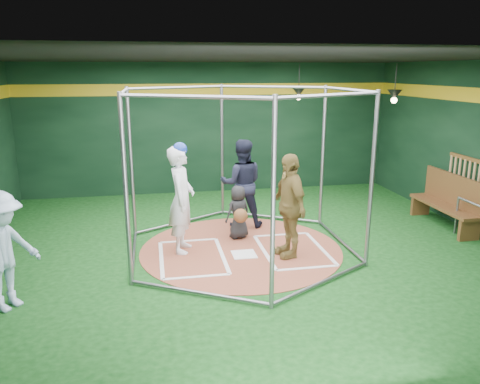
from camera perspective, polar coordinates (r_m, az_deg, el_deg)
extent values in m
cube|color=#0C350E|center=(8.95, 0.12, -7.06)|extent=(10.00, 9.00, 0.02)
cube|color=black|center=(8.31, 0.13, 16.04)|extent=(10.00, 9.00, 0.02)
cube|color=black|center=(12.85, -3.69, 7.70)|extent=(10.00, 0.10, 3.50)
cube|color=black|center=(4.27, 11.65, -6.90)|extent=(10.00, 0.10, 3.50)
cube|color=gold|center=(12.74, -3.75, 12.37)|extent=(10.00, 0.01, 0.30)
cylinder|color=#974D37|center=(8.94, 0.12, -6.96)|extent=(3.80, 3.80, 0.01)
cube|color=white|center=(8.66, 0.50, -7.60)|extent=(0.43, 0.43, 0.01)
cube|color=white|center=(9.38, -6.32, -5.93)|extent=(1.10, 0.07, 0.01)
cube|color=white|center=(7.81, -5.30, -10.25)|extent=(1.10, 0.07, 0.01)
cube|color=white|center=(8.57, -9.56, -8.09)|extent=(0.07, 1.70, 0.01)
cube|color=white|center=(8.64, -2.19, -7.67)|extent=(0.07, 1.70, 0.01)
cube|color=white|center=(9.69, 5.00, -5.20)|extent=(1.10, 0.07, 0.01)
cube|color=white|center=(8.18, 8.23, -9.15)|extent=(1.10, 0.07, 0.01)
cube|color=white|center=(8.79, 3.01, -7.29)|extent=(0.07, 1.70, 0.01)
cube|color=white|center=(9.10, 9.81, -6.72)|extent=(0.07, 1.70, 0.01)
cylinder|color=gray|center=(10.13, 10.04, 4.20)|extent=(0.07, 0.07, 3.00)
cylinder|color=gray|center=(10.73, -2.20, 4.99)|extent=(0.07, 0.07, 3.00)
cylinder|color=gray|center=(9.49, -13.13, 3.34)|extent=(0.07, 0.07, 3.00)
cylinder|color=gray|center=(7.25, -13.75, -0.14)|extent=(0.07, 0.07, 3.00)
cylinder|color=gray|center=(6.33, 4.05, -1.89)|extent=(0.07, 0.07, 3.00)
cylinder|color=gray|center=(8.07, 15.75, 1.21)|extent=(0.07, 0.07, 3.00)
cylinder|color=gray|center=(10.22, 3.89, 12.66)|extent=(2.02, 1.20, 0.06)
cylinder|color=gray|center=(10.72, 3.62, -3.02)|extent=(2.02, 1.20, 0.06)
cylinder|color=gray|center=(9.91, -7.61, 12.51)|extent=(2.02, 1.20, 0.06)
cylinder|color=gray|center=(10.42, -7.08, -3.63)|extent=(2.02, 1.20, 0.06)
cylinder|color=gray|center=(8.18, -14.01, 11.79)|extent=(0.06, 2.30, 0.06)
cylinder|color=gray|center=(8.80, -12.84, -7.41)|extent=(0.06, 2.30, 0.06)
cylinder|color=gray|center=(6.47, -5.78, 11.49)|extent=(2.02, 1.20, 0.06)
cylinder|color=gray|center=(7.23, -5.18, -12.10)|extent=(2.02, 1.20, 0.06)
cylinder|color=gray|center=(6.94, 11.18, 11.50)|extent=(2.02, 1.20, 0.06)
cylinder|color=gray|center=(7.65, 10.10, -10.71)|extent=(2.02, 1.20, 0.06)
cylinder|color=gray|center=(8.91, 13.10, 12.04)|extent=(0.06, 2.30, 0.06)
cylinder|color=gray|center=(9.48, 12.09, -5.73)|extent=(0.06, 2.30, 0.06)
cube|color=brown|center=(10.90, 26.16, 3.65)|extent=(0.05, 1.25, 0.08)
cube|color=brown|center=(11.09, 25.64, -0.91)|extent=(0.05, 1.25, 0.08)
cylinder|color=tan|center=(10.67, 27.04, 0.86)|extent=(0.06, 0.06, 0.85)
cylinder|color=tan|center=(10.79, 26.54, 1.06)|extent=(0.06, 0.06, 0.85)
cylinder|color=tan|center=(10.91, 26.05, 1.25)|extent=(0.06, 0.06, 0.85)
cylinder|color=tan|center=(11.04, 25.58, 1.44)|extent=(0.06, 0.06, 0.85)
cylinder|color=tan|center=(11.16, 25.11, 1.62)|extent=(0.06, 0.06, 0.85)
cylinder|color=tan|center=(11.28, 24.65, 1.80)|extent=(0.06, 0.06, 0.85)
cylinder|color=tan|center=(11.41, 24.21, 1.98)|extent=(0.06, 0.06, 0.85)
cone|color=black|center=(12.36, 7.17, 11.99)|extent=(0.34, 0.34, 0.22)
sphere|color=#FFD899|center=(12.37, 7.15, 11.39)|extent=(0.14, 0.14, 0.14)
cylinder|color=black|center=(12.35, 7.22, 13.61)|extent=(0.02, 0.02, 0.70)
cone|color=black|center=(11.60, 18.32, 11.22)|extent=(0.34, 0.34, 0.22)
sphere|color=#FFD899|center=(11.61, 18.26, 10.58)|extent=(0.14, 0.14, 0.14)
cylinder|color=black|center=(11.59, 18.46, 12.94)|extent=(0.02, 0.02, 0.70)
imported|color=white|center=(8.62, -7.15, -0.93)|extent=(0.62, 0.81, 1.98)
sphere|color=navy|center=(8.42, -7.35, 5.17)|extent=(0.26, 0.26, 0.26)
imported|color=#A48B46|center=(8.39, 6.01, -1.65)|extent=(0.61, 1.16, 1.88)
imported|color=black|center=(9.34, -0.22, -2.45)|extent=(0.62, 0.51, 1.08)
sphere|color=brown|center=(9.11, 0.07, -2.91)|extent=(0.28, 0.28, 0.28)
imported|color=black|center=(9.95, 0.21, 1.04)|extent=(1.01, 0.84, 1.89)
imported|color=#A8C3DF|center=(7.32, -26.95, -6.49)|extent=(1.18, 1.27, 1.72)
cube|color=brown|center=(10.98, 23.60, -1.59)|extent=(0.46, 1.97, 0.07)
cube|color=brown|center=(11.00, 24.60, 0.29)|extent=(0.07, 1.97, 0.66)
cube|color=brown|center=(10.37, 26.15, -4.18)|extent=(0.44, 0.09, 0.44)
cube|color=brown|center=(11.75, 21.12, -1.56)|extent=(0.44, 0.09, 0.44)
cylinder|color=gray|center=(10.65, 24.89, -2.58)|extent=(0.05, 0.05, 0.79)
cylinder|color=gray|center=(10.22, 26.52, -1.25)|extent=(0.05, 0.88, 0.05)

